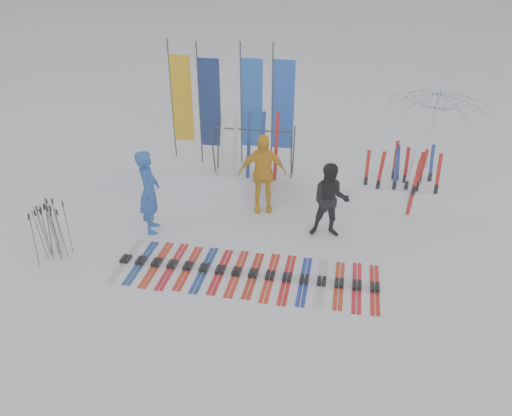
% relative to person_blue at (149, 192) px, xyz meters
% --- Properties ---
extents(ground, '(120.00, 120.00, 0.00)m').
position_rel_person_blue_xyz_m(ground, '(2.31, -1.92, -0.99)').
color(ground, white).
rests_on(ground, ground).
extents(snow_bank, '(14.00, 1.60, 0.60)m').
position_rel_person_blue_xyz_m(snow_bank, '(2.31, 2.68, -0.69)').
color(snow_bank, white).
rests_on(snow_bank, ground).
extents(person_blue, '(0.65, 0.82, 1.97)m').
position_rel_person_blue_xyz_m(person_blue, '(0.00, 0.00, 0.00)').
color(person_blue, '#1E51B3').
rests_on(person_blue, ground).
extents(person_black, '(0.90, 0.73, 1.75)m').
position_rel_person_blue_xyz_m(person_black, '(4.03, 0.54, -0.11)').
color(person_black, black).
rests_on(person_black, ground).
extents(person_yellow, '(1.24, 0.75, 1.98)m').
position_rel_person_blue_xyz_m(person_yellow, '(2.33, 1.46, 0.00)').
color(person_yellow, '#F6AD10').
rests_on(person_yellow, ground).
extents(tent_canopy, '(3.04, 3.09, 2.54)m').
position_rel_person_blue_xyz_m(tent_canopy, '(6.56, 4.28, 0.28)').
color(tent_canopy, white).
rests_on(tent_canopy, ground).
extents(ski_row, '(5.33, 1.69, 0.07)m').
position_rel_person_blue_xyz_m(ski_row, '(2.47, -1.33, -0.95)').
color(ski_row, '#B4B7BC').
rests_on(ski_row, ground).
extents(pole_cluster, '(0.63, 0.81, 1.25)m').
position_rel_person_blue_xyz_m(pole_cluster, '(-1.68, -1.40, -0.38)').
color(pole_cluster, '#595B60').
rests_on(pole_cluster, ground).
extents(feather_flags, '(3.31, 0.29, 3.20)m').
position_rel_person_blue_xyz_m(feather_flags, '(1.21, 2.92, 1.26)').
color(feather_flags, '#383A3F').
rests_on(feather_flags, ground).
extents(ski_rack, '(2.04, 0.80, 1.23)m').
position_rel_person_blue_xyz_m(ski_rack, '(1.95, 2.28, 0.40)').
color(ski_rack, '#383A3F').
rests_on(ski_rack, ground).
extents(upright_skis, '(1.73, 0.85, 1.69)m').
position_rel_person_blue_xyz_m(upright_skis, '(5.77, 2.21, -0.19)').
color(upright_skis, red).
rests_on(upright_skis, ground).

